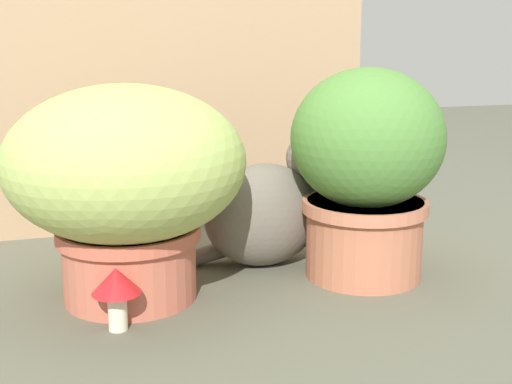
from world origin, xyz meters
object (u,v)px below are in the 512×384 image
leafy_planter (366,166)px  mushroom_ornament_red (116,286)px  cat (271,209)px  grass_planter (126,178)px

leafy_planter → mushroom_ornament_red: size_ratio=3.90×
leafy_planter → mushroom_ornament_red: bearing=-167.1°
leafy_planter → cat: size_ratio=1.11×
cat → grass_planter: bearing=-160.6°
grass_planter → leafy_planter: size_ratio=1.03×
leafy_planter → cat: 0.23m
grass_planter → cat: bearing=19.4°
grass_planter → cat: (0.31, 0.11, -0.11)m
grass_planter → mushroom_ornament_red: size_ratio=4.02×
leafy_planter → cat: (-0.16, 0.13, -0.11)m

